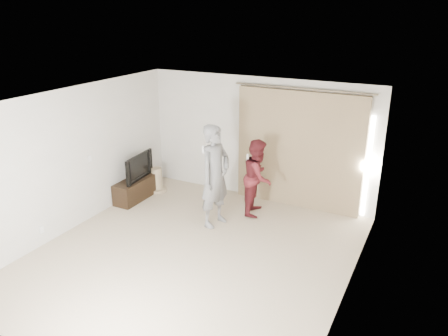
{
  "coord_description": "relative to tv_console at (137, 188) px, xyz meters",
  "views": [
    {
      "loc": [
        3.36,
        -5.42,
        3.9
      ],
      "look_at": [
        -0.02,
        1.2,
        1.16
      ],
      "focal_mm": 35.0,
      "sensor_mm": 36.0,
      "label": 1
    }
  ],
  "objects": [
    {
      "name": "floor",
      "position": [
        2.27,
        -1.46,
        -0.23
      ],
      "size": [
        5.5,
        5.5,
        0.0
      ],
      "primitive_type": "plane",
      "color": "tan",
      "rests_on": "ground"
    },
    {
      "name": "wall_back",
      "position": [
        2.27,
        1.29,
        1.07
      ],
      "size": [
        5.0,
        0.04,
        2.6
      ],
      "primitive_type": "cube",
      "color": "silver",
      "rests_on": "ground"
    },
    {
      "name": "wall_left",
      "position": [
        -0.23,
        -1.46,
        1.07
      ],
      "size": [
        0.04,
        5.5,
        2.6
      ],
      "color": "silver",
      "rests_on": "ground"
    },
    {
      "name": "ceiling",
      "position": [
        2.27,
        -1.46,
        2.37
      ],
      "size": [
        5.0,
        5.5,
        0.01
      ],
      "primitive_type": "cube",
      "color": "silver",
      "rests_on": "wall_back"
    },
    {
      "name": "curtain",
      "position": [
        3.18,
        1.22,
        0.98
      ],
      "size": [
        2.8,
        0.11,
        2.46
      ],
      "color": "tan",
      "rests_on": "ground"
    },
    {
      "name": "tv_console",
      "position": [
        0.0,
        0.0,
        0.0
      ],
      "size": [
        0.41,
        1.17,
        0.45
      ],
      "primitive_type": "cube",
      "color": "black",
      "rests_on": "ground"
    },
    {
      "name": "tv",
      "position": [
        0.0,
        0.0,
        0.5
      ],
      "size": [
        0.21,
        0.97,
        0.55
      ],
      "primitive_type": "imported",
      "rotation": [
        0.0,
        0.0,
        1.66
      ],
      "color": "black",
      "rests_on": "tv_console"
    },
    {
      "name": "scratching_post",
      "position": [
        0.17,
        0.51,
        -0.0
      ],
      "size": [
        0.41,
        0.41,
        0.55
      ],
      "color": "tan",
      "rests_on": "ground"
    },
    {
      "name": "person_man",
      "position": [
        2.07,
        -0.28,
        0.75
      ],
      "size": [
        0.6,
        0.79,
        1.95
      ],
      "color": "slate",
      "rests_on": "ground"
    },
    {
      "name": "person_woman",
      "position": [
        2.58,
        0.54,
        0.54
      ],
      "size": [
        0.7,
        0.84,
        1.53
      ],
      "color": "maroon",
      "rests_on": "ground"
    }
  ]
}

